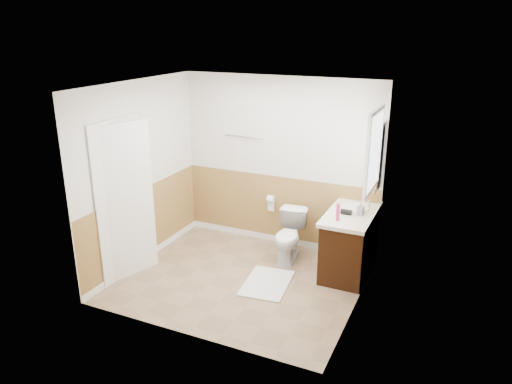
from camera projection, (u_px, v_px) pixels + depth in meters
The scene contains 32 objects.
floor at pixel (241, 280), 6.32m from camera, with size 3.00×3.00×0.00m, color #8C7051.
ceiling at pixel (239, 86), 5.50m from camera, with size 3.00×3.00×0.00m, color white.
wall_back at pixel (280, 163), 7.03m from camera, with size 3.00×3.00×0.00m, color silver.
wall_front at pixel (182, 228), 4.79m from camera, with size 3.00×3.00×0.00m, color silver.
wall_left at pixel (140, 174), 6.49m from camera, with size 3.00×3.00×0.00m, color silver.
wall_right at pixel (362, 207), 5.32m from camera, with size 3.00×3.00×0.00m, color silver.
wainscot_back at pixel (278, 211), 7.26m from camera, with size 3.00×3.00×0.00m, color #A17C40.
wainscot_front at pixel (187, 293), 5.05m from camera, with size 3.00×3.00×0.00m, color #A17C40.
wainscot_left at pixel (145, 226), 6.74m from camera, with size 2.60×2.60×0.00m, color #A17C40.
wainscot_right at pixel (356, 268), 5.57m from camera, with size 2.60×2.60×0.00m, color #A17C40.
toilet at pixel (289, 236), 6.77m from camera, with size 0.39×0.68×0.70m, color white.
bath_mat at pixel (267, 283), 6.21m from camera, with size 0.55×0.80×0.02m, color white.
vanity_cabinet at pixel (350, 244), 6.42m from camera, with size 0.55×1.10×0.80m, color black.
vanity_knob_left at pixel (326, 232), 6.40m from camera, with size 0.03×0.03×0.03m, color #B5B4BB.
vanity_knob_right at pixel (331, 227), 6.58m from camera, with size 0.03×0.03×0.03m, color #B8B8BF.
countertop at pixel (351, 214), 6.29m from camera, with size 0.60×1.15×0.05m, color white.
sink_basin at pixel (355, 208), 6.40m from camera, with size 0.36×0.36×0.02m, color white.
faucet at pixel (369, 205), 6.31m from camera, with size 0.02×0.02×0.14m, color silver.
lotion_bottle at pixel (338, 212), 5.98m from camera, with size 0.05×0.05×0.22m, color #C8336C.
soap_dispenser at pixel (361, 209), 6.15m from camera, with size 0.08×0.08×0.18m, color gray.
hair_dryer_body at pixel (346, 212), 6.19m from camera, with size 0.07×0.07×0.14m, color black.
hair_dryer_handle at pixel (345, 212), 6.25m from camera, with size 0.03×0.03×0.07m, color black.
mirror_panel at pixel (381, 157), 6.18m from camera, with size 0.02×0.35×0.90m, color silver.
window_frame at pixel (374, 151), 5.68m from camera, with size 0.04×0.80×1.00m, color white.
window_glass at pixel (375, 151), 5.67m from camera, with size 0.01×0.70×0.90m, color white.
door at pixel (126, 202), 6.14m from camera, with size 0.05×0.80×2.04m, color white.
door_frame at pixel (121, 200), 6.17m from camera, with size 0.02×0.92×2.10m, color white.
door_knob at pixel (146, 200), 6.43m from camera, with size 0.06×0.06×0.06m, color silver.
towel_bar at pixel (244, 137), 7.08m from camera, with size 0.02×0.02×0.62m, color silver.
tp_holder_bar at pixel (271, 199), 7.18m from camera, with size 0.02×0.02×0.14m, color silver.
tp_roll at pixel (271, 199), 7.18m from camera, with size 0.11×0.11×0.10m, color white.
tp_sheet at pixel (271, 206), 7.22m from camera, with size 0.10×0.01×0.16m, color white.
Camera 1 is at (2.49, -5.01, 3.16)m, focal length 33.91 mm.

